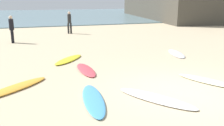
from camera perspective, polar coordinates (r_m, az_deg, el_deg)
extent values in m
plane|color=#C6B28E|center=(7.54, 15.92, -6.40)|extent=(120.00, 120.00, 0.00)
cube|color=slate|center=(45.12, -14.31, 10.68)|extent=(120.00, 40.00, 0.08)
ellipsoid|color=beige|center=(8.70, 20.92, -3.77)|extent=(1.35, 2.11, 0.07)
ellipsoid|color=#499FDC|center=(6.66, -4.29, -8.33)|extent=(0.84, 2.36, 0.08)
ellipsoid|color=silver|center=(12.59, 14.49, 2.13)|extent=(1.18, 2.15, 0.06)
ellipsoid|color=yellow|center=(11.08, -9.89, 0.80)|extent=(1.75, 1.99, 0.09)
ellipsoid|color=white|center=(6.83, 9.97, -7.95)|extent=(1.69, 2.29, 0.07)
ellipsoid|color=gold|center=(8.01, -21.27, -5.30)|extent=(2.16, 1.96, 0.08)
ellipsoid|color=#D24450|center=(9.40, -5.99, -1.55)|extent=(0.53, 1.98, 0.08)
cylinder|color=black|center=(19.83, -9.36, 7.82)|extent=(0.14, 0.14, 0.81)
cylinder|color=black|center=(19.82, -9.94, 7.79)|extent=(0.14, 0.14, 0.81)
cylinder|color=black|center=(19.76, -9.74, 9.93)|extent=(0.31, 0.31, 0.67)
sphere|color=beige|center=(19.73, -9.80, 11.22)|extent=(0.22, 0.22, 0.22)
cylinder|color=black|center=(16.58, -21.75, 5.70)|extent=(0.14, 0.14, 0.79)
cylinder|color=black|center=(16.38, -21.86, 5.60)|extent=(0.14, 0.14, 0.79)
cylinder|color=black|center=(16.40, -22.04, 8.14)|extent=(0.31, 0.31, 0.66)
sphere|color=beige|center=(16.37, -22.19, 9.66)|extent=(0.21, 0.21, 0.21)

